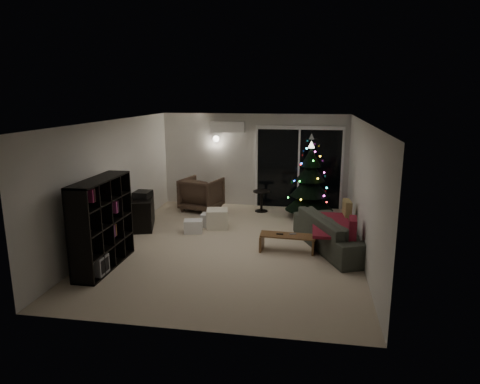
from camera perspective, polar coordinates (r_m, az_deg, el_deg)
The scene contains 18 objects.
room at distance 9.87m, azimuth 3.17°, elevation 1.27°, with size 6.50×7.51×2.60m.
bookshelf at distance 7.96m, azimuth -19.16°, elevation -3.94°, with size 0.41×1.60×1.60m, color black, non-canonical shape.
media_cabinet at distance 10.10m, azimuth -12.72°, elevation -2.65°, with size 0.42×1.12×0.70m, color black.
stereo at distance 10.00m, azimuth -12.85°, elevation -0.31°, with size 0.35×0.42×0.15m, color black.
armchair at distance 11.29m, azimuth -5.15°, elevation -0.27°, with size 0.93×0.96×0.87m, color #422F25.
ottoman at distance 9.85m, azimuth -3.06°, elevation -3.55°, with size 0.48×0.48×0.43m, color beige.
cardboard_box_a at distance 9.56m, azimuth -6.25°, elevation -4.58°, with size 0.40×0.31×0.29m, color white.
cardboard_box_b at distance 9.96m, azimuth -3.96°, elevation -3.77°, with size 0.43×0.32×0.30m, color white.
side_table at distance 11.17m, azimuth 2.87°, elevation -1.23°, with size 0.44×0.44×0.55m, color black.
floor_lamp at distance 11.85m, azimuth -3.12°, elevation 2.80°, with size 0.30×0.30×1.84m, color black.
sofa at distance 8.71m, azimuth 12.65°, elevation -5.26°, with size 2.31×0.90×0.68m, color #454742.
sofa_throw at distance 8.66m, azimuth 12.04°, elevation -4.29°, with size 0.72×1.67×0.06m, color maroon.
cushion_a at distance 9.27m, azimuth 14.08°, elevation -2.46°, with size 0.13×0.44×0.44m, color #9C8B56.
cushion_b at distance 8.03m, azimuth 14.78°, elevation -4.91°, with size 0.13×0.44×0.44m, color maroon.
coffee_table at distance 8.46m, azimuth 6.33°, elevation -6.78°, with size 1.07×0.37×0.34m, color brown, non-canonical shape.
remote_a at distance 8.41m, azimuth 5.33°, elevation -5.60°, with size 0.13×0.04×0.02m, color black.
remote_b at distance 8.44m, azimuth 7.06°, elevation -5.56°, with size 0.12×0.04×0.02m, color slate.
christmas_tree at distance 10.55m, azimuth 9.33°, elevation 1.54°, with size 1.18×1.18×1.91m, color black.
Camera 1 is at (1.49, -8.11, 3.03)m, focal length 32.00 mm.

